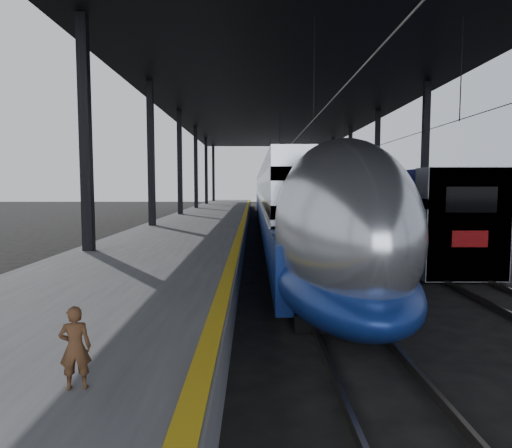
{
  "coord_description": "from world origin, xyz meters",
  "views": [
    {
      "loc": [
        -0.06,
        -10.8,
        3.27
      ],
      "look_at": [
        0.02,
        4.07,
        2.0
      ],
      "focal_mm": 32.0,
      "sensor_mm": 36.0,
      "label": 1
    }
  ],
  "objects": [
    {
      "name": "ground",
      "position": [
        0.0,
        0.0,
        0.0
      ],
      "size": [
        160.0,
        160.0,
        0.0
      ],
      "primitive_type": "plane",
      "color": "black",
      "rests_on": "ground"
    },
    {
      "name": "platform",
      "position": [
        -3.5,
        20.0,
        0.5
      ],
      "size": [
        6.0,
        80.0,
        1.0
      ],
      "primitive_type": "cube",
      "color": "#4C4C4F",
      "rests_on": "ground"
    },
    {
      "name": "yellow_strip",
      "position": [
        -0.7,
        20.0,
        1.0
      ],
      "size": [
        0.3,
        80.0,
        0.01
      ],
      "primitive_type": "cube",
      "color": "gold",
      "rests_on": "platform"
    },
    {
      "name": "rails",
      "position": [
        4.5,
        20.0,
        0.08
      ],
      "size": [
        6.52,
        80.0,
        0.16
      ],
      "color": "slate",
      "rests_on": "ground"
    },
    {
      "name": "canopy",
      "position": [
        1.9,
        20.0,
        9.12
      ],
      "size": [
        18.0,
        75.0,
        9.47
      ],
      "color": "black",
      "rests_on": "ground"
    },
    {
      "name": "tgv_train",
      "position": [
        2.0,
        27.74,
        2.11
      ],
      "size": [
        3.15,
        65.2,
        4.52
      ],
      "color": "#ACAEB4",
      "rests_on": "ground"
    },
    {
      "name": "second_train",
      "position": [
        7.0,
        31.24,
        1.95
      ],
      "size": [
        2.8,
        56.05,
        3.86
      ],
      "color": "#161893",
      "rests_on": "ground"
    },
    {
      "name": "child",
      "position": [
        -2.04,
        -5.86,
        1.47
      ],
      "size": [
        0.39,
        0.3,
        0.94
      ],
      "primitive_type": "imported",
      "rotation": [
        0.0,
        0.0,
        3.37
      ],
      "color": "#492C18",
      "rests_on": "platform"
    }
  ]
}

